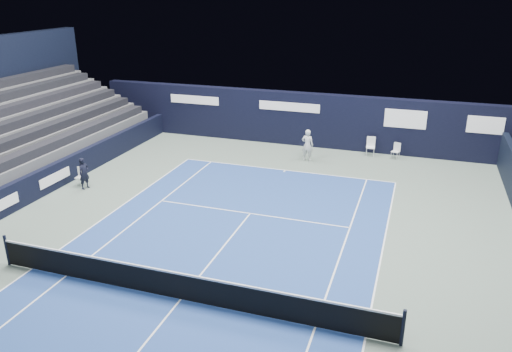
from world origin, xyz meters
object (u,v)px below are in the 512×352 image
Objects in this scene: line_judge_chair at (81,175)px; tennis_player at (307,145)px; folding_chair_back_a at (371,143)px; tennis_net at (180,285)px; folding_chair_back_b at (396,150)px.

tennis_player is (9.31, 6.87, 0.36)m from line_judge_chair.
folding_chair_back_a is 1.20× the size of line_judge_chair.
folding_chair_back_a is at bearing 28.44° from line_judge_chair.
folding_chair_back_b is at bearing 71.54° from tennis_net.
line_judge_chair is 0.51× the size of tennis_player.
folding_chair_back_a is 3.73m from tennis_player.
line_judge_chair is 0.07× the size of tennis_net.
tennis_player is (-3.14, -2.00, 0.16)m from folding_chair_back_a.
tennis_net is at bearing -107.84° from folding_chair_back_a.
line_judge_chair is 11.04m from tennis_net.
folding_chair_back_b and line_judge_chair have the same top height.
tennis_player is at bearing -138.77° from folding_chair_back_b.
line_judge_chair is at bearing -143.56° from tennis_player.
folding_chair_back_b is at bearing -10.22° from folding_chair_back_a.
tennis_net is at bearing -45.73° from line_judge_chair.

